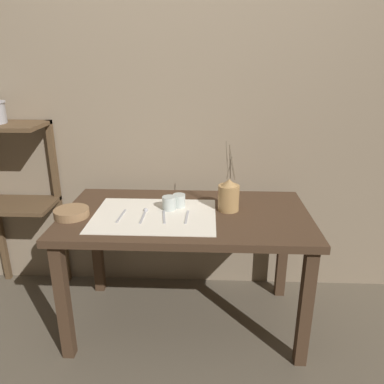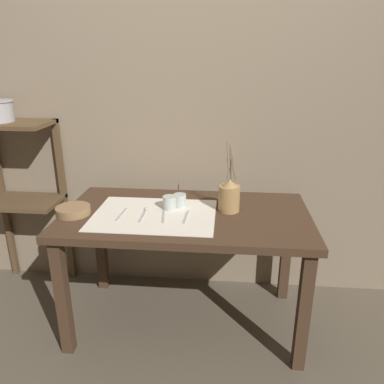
{
  "view_description": "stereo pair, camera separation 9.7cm",
  "coord_description": "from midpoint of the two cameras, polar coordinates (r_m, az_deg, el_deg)",
  "views": [
    {
      "loc": [
        0.12,
        -1.87,
        1.5
      ],
      "look_at": [
        0.03,
        0.0,
        0.83
      ],
      "focal_mm": 35.0,
      "sensor_mm": 36.0,
      "label": 1
    },
    {
      "loc": [
        0.21,
        -1.86,
        1.5
      ],
      "look_at": [
        0.03,
        0.0,
        0.83
      ],
      "focal_mm": 35.0,
      "sensor_mm": 36.0,
      "label": 2
    }
  ],
  "objects": [
    {
      "name": "linen_cloth",
      "position": [
        2.01,
        -7.12,
        -3.58
      ],
      "size": [
        0.65,
        0.48,
        0.0
      ],
      "color": "silver",
      "rests_on": "wooden_table"
    },
    {
      "name": "wooden_bowl",
      "position": [
        2.09,
        -19.15,
        -3.03
      ],
      "size": [
        0.18,
        0.18,
        0.04
      ],
      "color": "#8E6B47",
      "rests_on": "wooden_table"
    },
    {
      "name": "spoon_outer",
      "position": [
        2.04,
        -8.57,
        -3.12
      ],
      "size": [
        0.02,
        0.18,
        0.02
      ],
      "color": "#A8A8AD",
      "rests_on": "wooden_table"
    },
    {
      "name": "stone_wall_back",
      "position": [
        2.36,
        -1.52,
        12.44
      ],
      "size": [
        7.0,
        0.06,
        2.4
      ],
      "color": "gray",
      "rests_on": "ground_plane"
    },
    {
      "name": "ground_plane",
      "position": [
        2.4,
        -2.06,
        -18.95
      ],
      "size": [
        12.0,
        12.0,
        0.0
      ],
      "primitive_type": "plane",
      "color": "brown"
    },
    {
      "name": "knife_center",
      "position": [
        1.97,
        -2.21,
        -3.84
      ],
      "size": [
        0.02,
        0.17,
        0.0
      ],
      "color": "#A8A8AD",
      "rests_on": "wooden_table"
    },
    {
      "name": "fork_outer",
      "position": [
        1.98,
        -5.68,
        -3.83
      ],
      "size": [
        0.03,
        0.17,
        0.0
      ],
      "color": "#A8A8AD",
      "rests_on": "wooden_table"
    },
    {
      "name": "pitcher_with_flowers",
      "position": [
        2.04,
        4.27,
        -0.59
      ],
      "size": [
        0.12,
        0.12,
        0.38
      ],
      "color": "#A87F4C",
      "rests_on": "wooden_table"
    },
    {
      "name": "wooden_shelf_unit",
      "position": [
        2.61,
        -26.34,
        1.77
      ],
      "size": [
        0.47,
        0.31,
        1.14
      ],
      "color": "brown",
      "rests_on": "ground_plane"
    },
    {
      "name": "glass_tumbler_near",
      "position": [
        2.06,
        -4.86,
        -1.7
      ],
      "size": [
        0.08,
        0.08,
        0.07
      ],
      "color": "#B7C1BC",
      "rests_on": "wooden_table"
    },
    {
      "name": "fork_inner",
      "position": [
        2.03,
        -12.1,
        -3.59
      ],
      "size": [
        0.02,
        0.17,
        0.0
      ],
      "color": "#A8A8AD",
      "rests_on": "wooden_table"
    },
    {
      "name": "wooden_table",
      "position": [
        2.07,
        -2.27,
        -5.48
      ],
      "size": [
        1.34,
        0.73,
        0.71
      ],
      "color": "#422D1E",
      "rests_on": "ground_plane"
    },
    {
      "name": "glass_tumbler_far",
      "position": [
        2.1,
        -3.3,
        -1.3
      ],
      "size": [
        0.07,
        0.07,
        0.07
      ],
      "color": "#B7C1BC",
      "rests_on": "wooden_table"
    }
  ]
}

